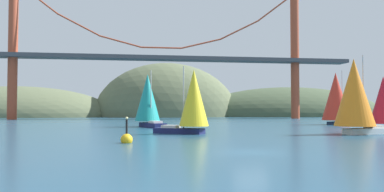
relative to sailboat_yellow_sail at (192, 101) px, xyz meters
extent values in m
plane|color=navy|center=(1.14, -20.73, -4.17)|extent=(360.00, 360.00, 0.00)
ellipsoid|color=#425138|center=(61.14, 114.27, -4.17)|extent=(88.53, 44.00, 25.87)
ellipsoid|color=#5B6647|center=(-53.86, 114.27, -4.17)|extent=(78.24, 44.00, 24.69)
ellipsoid|color=#5B6647|center=(6.14, 114.27, -4.17)|extent=(60.95, 44.00, 45.54)
cylinder|color=#A34228|center=(-43.98, 74.27, 17.07)|extent=(2.80, 2.80, 42.47)
cylinder|color=#A34228|center=(46.26, 74.27, 17.07)|extent=(2.80, 2.80, 42.47)
cube|color=#47474C|center=(1.14, 74.27, 15.29)|extent=(126.24, 6.00, 1.20)
cylinder|color=#A34228|center=(-24.64, 74.27, 25.24)|extent=(13.12, 0.50, 6.98)
cylinder|color=#A34228|center=(-11.75, 74.27, 20.34)|extent=(13.01, 0.50, 3.75)
cylinder|color=#A34228|center=(1.14, 74.27, 18.70)|extent=(12.89, 0.50, 0.50)
cylinder|color=#A34228|center=(14.03, 74.27, 20.34)|extent=(13.01, 0.50, 3.75)
cylinder|color=#A34228|center=(26.92, 74.27, 25.24)|extent=(13.12, 0.50, 6.98)
cylinder|color=#A34228|center=(39.82, 74.27, 33.41)|extent=(13.19, 0.50, 10.20)
cube|color=#191E4C|center=(-1.58, 0.99, -3.83)|extent=(6.53, 5.13, 0.68)
cube|color=beige|center=(-2.56, 1.61, -3.30)|extent=(2.56, 2.39, 0.36)
cylinder|color=#B2B2B7|center=(-1.03, 0.65, 0.46)|extent=(0.14, 0.14, 7.88)
cone|color=yellow|center=(0.17, -0.11, 0.38)|extent=(5.14, 5.14, 7.13)
cone|color=#B21423|center=(27.28, 1.42, 0.24)|extent=(3.92, 3.92, 6.64)
cube|color=white|center=(21.61, -3.50, -3.80)|extent=(6.89, 3.17, 0.73)
cube|color=beige|center=(22.78, -3.24, -3.26)|extent=(2.37, 1.78, 0.36)
cylinder|color=#B2B2B7|center=(20.95, -3.64, 1.12)|extent=(0.14, 0.14, 9.12)
cone|color=orange|center=(19.52, -3.96, 1.01)|extent=(5.80, 5.80, 8.29)
cube|color=#191E4C|center=(-4.19, 17.95, -3.78)|extent=(4.54, 7.32, 0.77)
cube|color=beige|center=(-3.74, 16.78, -3.22)|extent=(2.35, 2.68, 0.36)
cylinder|color=#B2B2B7|center=(-4.44, 18.61, 1.12)|extent=(0.14, 0.14, 9.04)
cone|color=teal|center=(-4.98, 20.05, 1.01)|extent=(5.68, 5.68, 8.21)
cube|color=navy|center=(35.38, 25.02, -3.87)|extent=(8.71, 4.90, 0.60)
cube|color=beige|center=(36.82, 25.55, -3.39)|extent=(3.11, 2.45, 0.36)
cylinder|color=#B2B2B7|center=(34.58, 24.73, 1.63)|extent=(0.14, 0.14, 10.39)
cone|color=red|center=(32.82, 24.09, 1.52)|extent=(7.12, 7.12, 9.57)
sphere|color=gold|center=(-7.86, -11.79, -3.86)|extent=(1.10, 1.10, 1.10)
cylinder|color=black|center=(-7.86, -11.79, -2.82)|extent=(0.20, 0.20, 1.60)
sphere|color=#F2EA99|center=(-7.86, -11.79, -1.90)|extent=(0.24, 0.24, 0.24)
camera|label=1|loc=(-7.08, -47.11, -1.09)|focal=35.55mm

